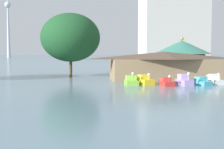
% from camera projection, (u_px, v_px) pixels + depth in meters
% --- Properties ---
extents(pedal_boat_lime, '(1.57, 2.62, 1.73)m').
position_uv_depth(pedal_boat_lime, '(131.00, 81.00, 38.58)').
color(pedal_boat_lime, '#8CCC3F').
rests_on(pedal_boat_lime, ground).
extents(pedal_boat_yellow, '(2.08, 3.14, 1.61)m').
position_uv_depth(pedal_boat_yellow, '(145.00, 81.00, 38.76)').
color(pedal_boat_yellow, yellow).
rests_on(pedal_boat_yellow, ground).
extents(pedal_boat_red, '(1.55, 2.35, 1.45)m').
position_uv_depth(pedal_boat_red, '(167.00, 82.00, 37.27)').
color(pedal_boat_red, red).
rests_on(pedal_boat_red, ground).
extents(pedal_boat_lavender, '(1.64, 2.83, 1.78)m').
position_uv_depth(pedal_boat_lavender, '(184.00, 81.00, 37.71)').
color(pedal_boat_lavender, '#B299D8').
rests_on(pedal_boat_lavender, ground).
extents(pedal_boat_cyan, '(2.09, 2.84, 1.44)m').
position_uv_depth(pedal_boat_cyan, '(202.00, 82.00, 38.27)').
color(pedal_boat_cyan, '#4CB7CC').
rests_on(pedal_boat_cyan, ground).
extents(pedal_boat_white, '(1.55, 2.36, 1.60)m').
position_uv_depth(pedal_boat_white, '(215.00, 80.00, 39.32)').
color(pedal_boat_white, white).
rests_on(pedal_boat_white, ground).
extents(boathouse, '(18.21, 7.47, 4.43)m').
position_uv_depth(boathouse, '(165.00, 65.00, 46.19)').
color(boathouse, '#9E7F5B').
rests_on(boathouse, ground).
extents(green_roof_pavilion, '(12.02, 12.02, 7.54)m').
position_uv_depth(green_roof_pavilion, '(182.00, 55.00, 60.24)').
color(green_roof_pavilion, brown).
rests_on(green_roof_pavilion, ground).
extents(shoreline_tree_mid, '(10.42, 10.42, 11.20)m').
position_uv_depth(shoreline_tree_mid, '(71.00, 38.00, 51.07)').
color(shoreline_tree_mid, brown).
rests_on(shoreline_tree_mid, ground).
extents(background_building_block, '(22.27, 14.14, 27.36)m').
position_uv_depth(background_building_block, '(173.00, 26.00, 101.52)').
color(background_building_block, beige).
rests_on(background_building_block, ground).
extents(distant_broadcast_tower, '(6.94, 6.94, 117.31)m').
position_uv_depth(distant_broadcast_tower, '(8.00, 14.00, 328.38)').
color(distant_broadcast_tower, silver).
rests_on(distant_broadcast_tower, ground).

